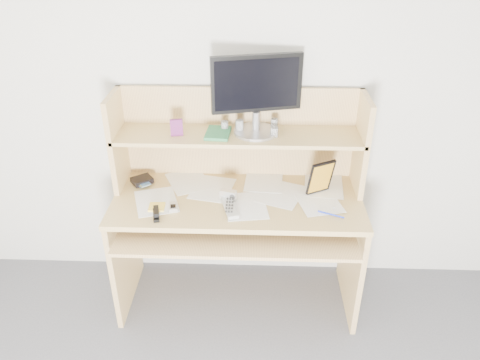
{
  "coord_description": "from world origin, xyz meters",
  "views": [
    {
      "loc": [
        0.09,
        -0.75,
        2.15
      ],
      "look_at": [
        0.02,
        1.43,
        0.9
      ],
      "focal_mm": 35.0,
      "sensor_mm": 36.0,
      "label": 1
    }
  ],
  "objects_px": {
    "tv_remote": "(230,207)",
    "monitor": "(257,92)",
    "keyboard": "(228,219)",
    "game_case": "(321,177)",
    "desk": "(238,199)"
  },
  "relations": [
    {
      "from": "desk",
      "to": "monitor",
      "type": "xyz_separation_m",
      "value": [
        0.1,
        0.1,
        0.62
      ]
    },
    {
      "from": "tv_remote",
      "to": "game_case",
      "type": "relative_size",
      "value": 0.99
    },
    {
      "from": "tv_remote",
      "to": "monitor",
      "type": "height_order",
      "value": "monitor"
    },
    {
      "from": "desk",
      "to": "keyboard",
      "type": "relative_size",
      "value": 3.44
    },
    {
      "from": "keyboard",
      "to": "monitor",
      "type": "bearing_deg",
      "value": 64.82
    },
    {
      "from": "keyboard",
      "to": "tv_remote",
      "type": "xyz_separation_m",
      "value": [
        0.01,
        -0.04,
        0.1
      ]
    },
    {
      "from": "keyboard",
      "to": "game_case",
      "type": "relative_size",
      "value": 1.95
    },
    {
      "from": "tv_remote",
      "to": "desk",
      "type": "bearing_deg",
      "value": 63.94
    },
    {
      "from": "keyboard",
      "to": "desk",
      "type": "bearing_deg",
      "value": 77.0
    },
    {
      "from": "keyboard",
      "to": "tv_remote",
      "type": "distance_m",
      "value": 0.11
    },
    {
      "from": "keyboard",
      "to": "game_case",
      "type": "height_order",
      "value": "game_case"
    },
    {
      "from": "desk",
      "to": "tv_remote",
      "type": "relative_size",
      "value": 6.8
    },
    {
      "from": "game_case",
      "to": "monitor",
      "type": "height_order",
      "value": "monitor"
    },
    {
      "from": "desk",
      "to": "keyboard",
      "type": "distance_m",
      "value": 0.17
    },
    {
      "from": "tv_remote",
      "to": "game_case",
      "type": "xyz_separation_m",
      "value": [
        0.5,
        0.18,
        0.09
      ]
    }
  ]
}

